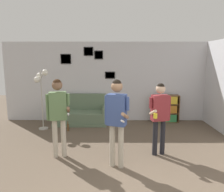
{
  "coord_description": "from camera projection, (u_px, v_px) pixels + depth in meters",
  "views": [
    {
      "loc": [
        -0.3,
        -2.71,
        2.14
      ],
      "look_at": [
        -0.33,
        2.36,
        1.27
      ],
      "focal_mm": 35.0,
      "sensor_mm": 36.0,
      "label": 1
    }
  ],
  "objects": [
    {
      "name": "drinking_cup",
      "position": [
        161.0,
        93.0,
        7.33
      ],
      "size": [
        0.08,
        0.08,
        0.11
      ],
      "color": "white",
      "rests_on": "bookshelf"
    },
    {
      "name": "person_watcher_holding_cup",
      "position": [
        160.0,
        112.0,
        4.78
      ],
      "size": [
        0.49,
        0.48,
        1.62
      ],
      "color": "black",
      "rests_on": "ground_plane"
    },
    {
      "name": "bookshelf",
      "position": [
        165.0,
        109.0,
        7.42
      ],
      "size": [
        0.89,
        0.3,
        0.93
      ],
      "color": "brown",
      "rests_on": "ground_plane"
    },
    {
      "name": "couch",
      "position": [
        81.0,
        114.0,
        7.28
      ],
      "size": [
        1.73,
        0.8,
        0.96
      ],
      "color": "#5B7056",
      "rests_on": "ground_plane"
    },
    {
      "name": "floor_lamp",
      "position": [
        41.0,
        83.0,
        6.5
      ],
      "size": [
        0.39,
        0.43,
        1.83
      ],
      "color": "#ADA89E",
      "rests_on": "ground_plane"
    },
    {
      "name": "bottle_on_floor",
      "position": [
        68.0,
        127.0,
        6.54
      ],
      "size": [
        0.06,
        0.06,
        0.29
      ],
      "color": "brown",
      "rests_on": "ground_plane"
    },
    {
      "name": "person_player_foreground_left",
      "position": [
        58.0,
        110.0,
        4.66
      ],
      "size": [
        0.54,
        0.44,
        1.72
      ],
      "color": "#B7AD99",
      "rests_on": "ground_plane"
    },
    {
      "name": "person_player_foreground_center",
      "position": [
        117.0,
        114.0,
        4.21
      ],
      "size": [
        0.47,
        0.57,
        1.76
      ],
      "color": "#B7AD99",
      "rests_on": "ground_plane"
    },
    {
      "name": "wall_back",
      "position": [
        122.0,
        82.0,
        7.49
      ],
      "size": [
        8.07,
        0.08,
        2.7
      ],
      "color": "silver",
      "rests_on": "ground_plane"
    }
  ]
}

